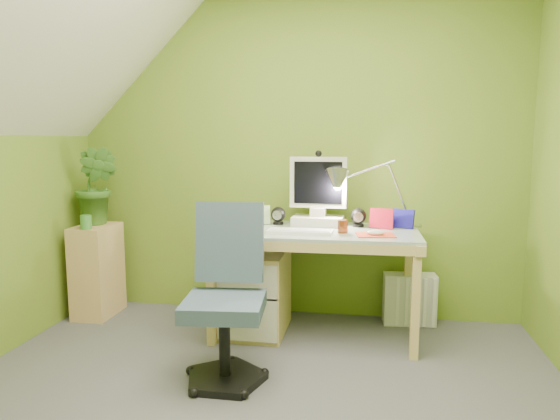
% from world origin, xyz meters
% --- Properties ---
extents(wall_back, '(3.20, 0.01, 2.40)m').
position_xyz_m(wall_back, '(0.00, 1.60, 1.20)').
color(wall_back, olive).
rests_on(wall_back, floor).
extents(slope_ceiling, '(1.10, 3.20, 1.10)m').
position_xyz_m(slope_ceiling, '(-1.00, 0.00, 1.85)').
color(slope_ceiling, white).
rests_on(slope_ceiling, wall_left).
extents(desk, '(1.32, 0.68, 0.70)m').
position_xyz_m(desk, '(0.20, 1.18, 0.35)').
color(desk, tan).
rests_on(desk, floor).
extents(monitor, '(0.41, 0.24, 0.55)m').
position_xyz_m(monitor, '(0.20, 1.36, 0.98)').
color(monitor, beige).
rests_on(monitor, desk).
extents(speaker_left, '(0.12, 0.12, 0.12)m').
position_xyz_m(speaker_left, '(-0.07, 1.34, 0.76)').
color(speaker_left, black).
rests_on(speaker_left, desk).
extents(speaker_right, '(0.13, 0.13, 0.13)m').
position_xyz_m(speaker_right, '(0.47, 1.34, 0.76)').
color(speaker_right, black).
rests_on(speaker_right, desk).
extents(keyboard, '(0.40, 0.14, 0.02)m').
position_xyz_m(keyboard, '(0.12, 1.04, 0.71)').
color(keyboard, white).
rests_on(keyboard, desk).
extents(mousepad, '(0.25, 0.19, 0.01)m').
position_xyz_m(mousepad, '(0.58, 1.04, 0.70)').
color(mousepad, red).
rests_on(mousepad, desk).
extents(mouse, '(0.11, 0.07, 0.04)m').
position_xyz_m(mouse, '(0.58, 1.04, 0.72)').
color(mouse, silver).
rests_on(mouse, mousepad).
extents(amber_tumbler, '(0.07, 0.07, 0.08)m').
position_xyz_m(amber_tumbler, '(0.38, 1.10, 0.74)').
color(amber_tumbler, maroon).
rests_on(amber_tumbler, desk).
extents(candle_cluster, '(0.19, 0.18, 0.12)m').
position_xyz_m(candle_cluster, '(-0.40, 1.19, 0.76)').
color(candle_cluster, red).
rests_on(candle_cluster, desk).
extents(photo_frame_red, '(0.15, 0.05, 0.13)m').
position_xyz_m(photo_frame_red, '(0.62, 1.30, 0.77)').
color(photo_frame_red, red).
rests_on(photo_frame_red, desk).
extents(photo_frame_blue, '(0.14, 0.08, 0.12)m').
position_xyz_m(photo_frame_blue, '(0.76, 1.34, 0.76)').
color(photo_frame_blue, '#191595').
rests_on(photo_frame_blue, desk).
extents(photo_frame_green, '(0.15, 0.06, 0.13)m').
position_xyz_m(photo_frame_green, '(-0.20, 1.32, 0.77)').
color(photo_frame_green, '#A8C98A').
rests_on(photo_frame_green, desk).
extents(desk_lamp, '(0.64, 0.38, 0.64)m').
position_xyz_m(desk_lamp, '(0.65, 1.36, 1.02)').
color(desk_lamp, silver).
rests_on(desk_lamp, desk).
extents(side_ledge, '(0.25, 0.38, 0.66)m').
position_xyz_m(side_ledge, '(-1.40, 1.30, 0.33)').
color(side_ledge, tan).
rests_on(side_ledge, floor).
extents(potted_plant, '(0.32, 0.27, 0.56)m').
position_xyz_m(potted_plant, '(-1.40, 1.35, 0.94)').
color(potted_plant, '#386722').
rests_on(potted_plant, side_ledge).
extents(green_cup, '(0.09, 0.09, 0.10)m').
position_xyz_m(green_cup, '(-1.38, 1.15, 0.71)').
color(green_cup, '#438939').
rests_on(green_cup, side_ledge).
extents(task_chair, '(0.51, 0.51, 0.84)m').
position_xyz_m(task_chair, '(-0.20, 0.43, 0.42)').
color(task_chair, '#394B5E').
rests_on(task_chair, floor).
extents(radiator, '(0.37, 0.17, 0.35)m').
position_xyz_m(radiator, '(0.83, 1.49, 0.18)').
color(radiator, silver).
rests_on(radiator, floor).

